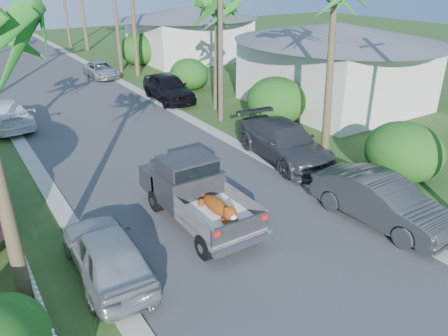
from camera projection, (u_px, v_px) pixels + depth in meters
ground at (309, 291)px, 11.25m from camera, size 120.00×120.00×0.00m
road at (60, 89)px, 30.34m from camera, size 8.00×100.00×0.02m
curb_right at (119, 81)px, 32.46m from camera, size 0.60×100.00×0.06m
pickup_truck at (193, 190)px, 14.22m from camera, size 1.98×5.12×2.06m
parked_car_rn at (381, 201)px, 14.01m from camera, size 1.94×4.79×1.55m
parked_car_rm at (284, 142)px, 18.74m from camera, size 2.92×5.74×1.59m
parked_car_rf at (168, 88)px, 27.25m from camera, size 2.31×5.05×1.68m
parked_car_rd at (101, 70)px, 33.28m from camera, size 2.02×4.19×1.15m
parked_car_ln at (107, 253)px, 11.52m from camera, size 1.88×4.28×1.43m
parked_car_lf at (3, 114)px, 22.56m from camera, size 2.69×5.26×1.46m
palm_r_b at (216, 2)px, 23.51m from camera, size 4.40×4.40×7.20m
shrub_r_a at (404, 152)px, 16.83m from camera, size 2.80×3.08×2.30m
shrub_r_b at (276, 101)px, 22.99m from camera, size 3.00×3.30×2.50m
shrub_r_c at (189, 74)px, 29.80m from camera, size 2.60×2.86×2.10m
shrub_r_d at (138, 49)px, 37.59m from camera, size 3.20×3.52×2.60m
picket_fence at (17, 245)px, 12.27m from camera, size 0.10×11.00×1.00m
house_right_near at (334, 68)px, 25.93m from camera, size 8.00×9.00×4.80m
house_right_far at (189, 35)px, 39.72m from camera, size 9.00×8.00×4.60m
utility_pole_b at (221, 34)px, 22.05m from camera, size 1.60×0.26×9.00m
utility_pole_c at (116, 12)px, 33.51m from camera, size 1.60×0.26×9.00m
utility_pole_d at (64, 1)px, 44.97m from camera, size 1.60×0.26×9.00m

